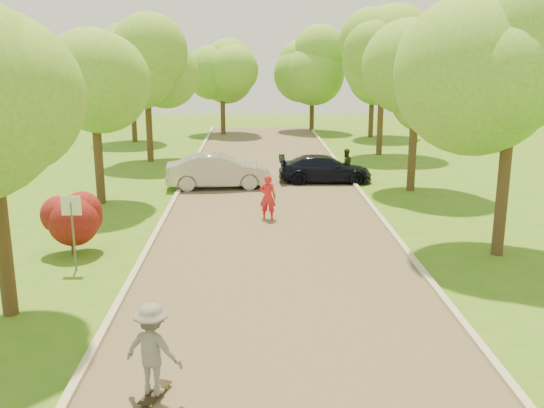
{
  "coord_description": "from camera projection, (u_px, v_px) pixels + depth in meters",
  "views": [
    {
      "loc": [
        -0.7,
        -12.55,
        6.02
      ],
      "look_at": [
        -0.11,
        6.42,
        1.3
      ],
      "focal_mm": 40.0,
      "sensor_mm": 36.0,
      "label": 1
    }
  ],
  "objects": [
    {
      "name": "person_striped",
      "position": [
        268.0,
        197.0,
        22.45
      ],
      "size": [
        0.68,
        0.51,
        1.69
      ],
      "primitive_type": "imported",
      "rotation": [
        0.0,
        0.0,
        2.96
      ],
      "color": "red",
      "rests_on": "ground"
    },
    {
      "name": "tree_bg_d",
      "position": [
        315.0,
        63.0,
        47.4
      ],
      "size": [
        5.12,
        5.0,
        7.72
      ],
      "color": "#382619",
      "rests_on": "ground"
    },
    {
      "name": "tree_bg_c",
      "position": [
        225.0,
        67.0,
        45.32
      ],
      "size": [
        4.92,
        4.8,
        7.33
      ],
      "color": "#382619",
      "rests_on": "ground"
    },
    {
      "name": "silver_sedan",
      "position": [
        219.0,
        171.0,
        27.77
      ],
      "size": [
        4.88,
        2.05,
        1.57
      ],
      "primitive_type": "imported",
      "rotation": [
        0.0,
        0.0,
        1.65
      ],
      "color": "#A4A4A9",
      "rests_on": "ground"
    },
    {
      "name": "ground",
      "position": [
        286.0,
        329.0,
        13.64
      ],
      "size": [
        100.0,
        100.0,
        0.0
      ],
      "primitive_type": "plane",
      "color": "#366E1A",
      "rests_on": "ground"
    },
    {
      "name": "red_shrub",
      "position": [
        71.0,
        219.0,
        18.52
      ],
      "size": [
        1.7,
        1.7,
        1.95
      ],
      "color": "#382619",
      "rests_on": "ground"
    },
    {
      "name": "curb_left",
      "position": [
        159.0,
        228.0,
        21.27
      ],
      "size": [
        0.18,
        60.0,
        0.12
      ],
      "primitive_type": "cube",
      "color": "#B2AD9E",
      "rests_on": "ground"
    },
    {
      "name": "street_sign",
      "position": [
        72.0,
        217.0,
        16.97
      ],
      "size": [
        0.55,
        0.06,
        2.17
      ],
      "color": "#59595E",
      "rests_on": "ground"
    },
    {
      "name": "person_olive",
      "position": [
        346.0,
        164.0,
        29.49
      ],
      "size": [
        0.9,
        0.79,
        1.55
      ],
      "primitive_type": "imported",
      "rotation": [
        0.0,
        0.0,
        3.46
      ],
      "color": "#2E3721",
      "rests_on": "ground"
    },
    {
      "name": "skateboarder",
      "position": [
        153.0,
        349.0,
        10.68
      ],
      "size": [
        1.25,
        0.97,
        1.7
      ],
      "primitive_type": "imported",
      "rotation": [
        0.0,
        0.0,
        2.79
      ],
      "color": "slate",
      "rests_on": "longboard"
    },
    {
      "name": "tree_l_midb",
      "position": [
        99.0,
        91.0,
        23.97
      ],
      "size": [
        4.3,
        4.2,
        6.62
      ],
      "color": "#382619",
      "rests_on": "ground"
    },
    {
      "name": "tree_l_far",
      "position": [
        150.0,
        64.0,
        33.47
      ],
      "size": [
        4.92,
        4.8,
        7.79
      ],
      "color": "#382619",
      "rests_on": "ground"
    },
    {
      "name": "dark_sedan",
      "position": [
        325.0,
        169.0,
        29.06
      ],
      "size": [
        4.49,
        1.91,
        1.29
      ],
      "primitive_type": "imported",
      "rotation": [
        0.0,
        0.0,
        1.55
      ],
      "color": "black",
      "rests_on": "ground"
    },
    {
      "name": "tree_bg_a",
      "position": [
        134.0,
        64.0,
        41.19
      ],
      "size": [
        5.12,
        5.0,
        7.72
      ],
      "color": "#382619",
      "rests_on": "ground"
    },
    {
      "name": "tree_bg_b",
      "position": [
        376.0,
        60.0,
        43.59
      ],
      "size": [
        5.12,
        5.0,
        7.95
      ],
      "color": "#382619",
      "rests_on": "ground"
    },
    {
      "name": "road",
      "position": [
        274.0,
        229.0,
        21.4
      ],
      "size": [
        8.0,
        60.0,
        0.01
      ],
      "primitive_type": "cube",
      "color": "#4C4438",
      "rests_on": "ground"
    },
    {
      "name": "tree_r_midb",
      "position": [
        421.0,
        81.0,
        26.24
      ],
      "size": [
        4.51,
        4.4,
        7.01
      ],
      "color": "#382619",
      "rests_on": "ground"
    },
    {
      "name": "tree_r_far",
      "position": [
        387.0,
        57.0,
        35.73
      ],
      "size": [
        5.33,
        5.2,
        8.34
      ],
      "color": "#382619",
      "rests_on": "ground"
    },
    {
      "name": "longboard",
      "position": [
        155.0,
        393.0,
        10.89
      ],
      "size": [
        0.53,
        0.9,
        0.1
      ],
      "rotation": [
        0.0,
        0.0,
        2.79
      ],
      "color": "black",
      "rests_on": "ground"
    },
    {
      "name": "curb_right",
      "position": [
        387.0,
        226.0,
        21.51
      ],
      "size": [
        0.18,
        60.0,
        0.12
      ],
      "primitive_type": "cube",
      "color": "#B2AD9E",
      "rests_on": "ground"
    },
    {
      "name": "tree_r_mida",
      "position": [
        521.0,
        71.0,
        17.37
      ],
      "size": [
        5.13,
        5.0,
        7.95
      ],
      "color": "#382619",
      "rests_on": "ground"
    }
  ]
}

